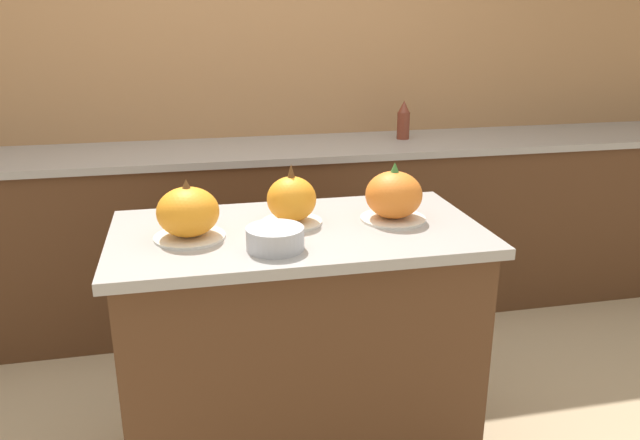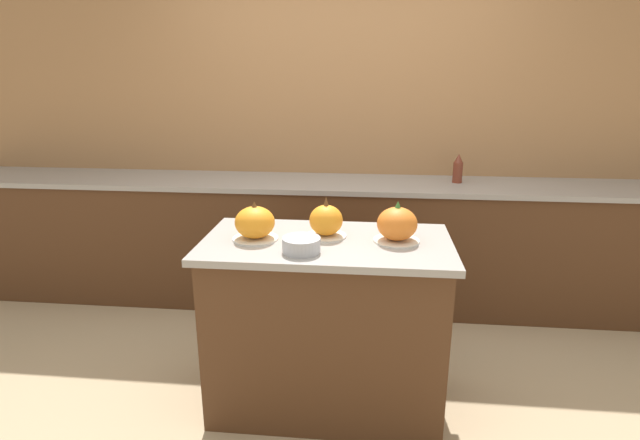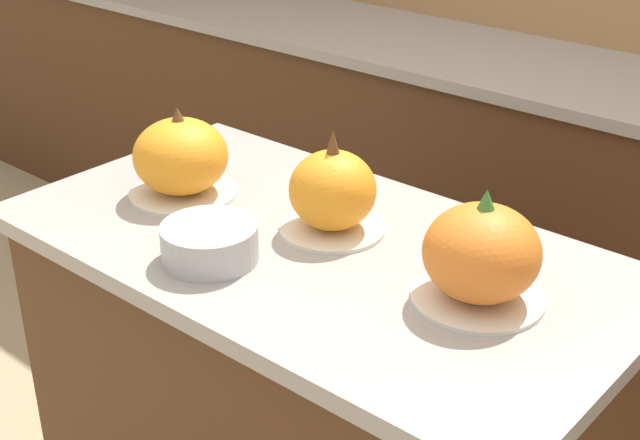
% 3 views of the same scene
% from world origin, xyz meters
% --- Properties ---
extents(ground_plane, '(12.00, 12.00, 0.00)m').
position_xyz_m(ground_plane, '(0.00, 0.00, 0.00)').
color(ground_plane, tan).
extents(wall_back, '(8.00, 0.06, 2.50)m').
position_xyz_m(wall_back, '(0.00, 1.56, 1.25)').
color(wall_back, '#9E7047').
rests_on(wall_back, ground_plane).
extents(kitchen_island, '(1.21, 0.65, 0.92)m').
position_xyz_m(kitchen_island, '(0.00, 0.00, 0.46)').
color(kitchen_island, '#4C2D19').
rests_on(kitchen_island, ground_plane).
extents(back_counter, '(6.00, 0.60, 0.94)m').
position_xyz_m(back_counter, '(0.00, 1.23, 0.47)').
color(back_counter, '#4C2D19').
rests_on(back_counter, ground_plane).
extents(pumpkin_cake_left, '(0.22, 0.22, 0.19)m').
position_xyz_m(pumpkin_cake_left, '(-0.35, -0.02, 1.00)').
color(pumpkin_cake_left, silver).
rests_on(pumpkin_cake_left, kitchen_island).
extents(pumpkin_cake_center, '(0.20, 0.20, 0.20)m').
position_xyz_m(pumpkin_cake_center, '(-0.01, 0.06, 0.99)').
color(pumpkin_cake_center, silver).
rests_on(pumpkin_cake_center, kitchen_island).
extents(pumpkin_cake_right, '(0.22, 0.22, 0.20)m').
position_xyz_m(pumpkin_cake_right, '(0.34, 0.02, 1.00)').
color(pumpkin_cake_right, silver).
rests_on(pumpkin_cake_right, kitchen_island).
extents(bottle_tall, '(0.07, 0.07, 0.21)m').
position_xyz_m(bottle_tall, '(0.82, 1.29, 1.04)').
color(bottle_tall, maroon).
rests_on(bottle_tall, back_counter).
extents(mixing_bowl, '(0.17, 0.17, 0.07)m').
position_xyz_m(mixing_bowl, '(-0.10, -0.17, 0.95)').
color(mixing_bowl, '#ADADB2').
rests_on(mixing_bowl, kitchen_island).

